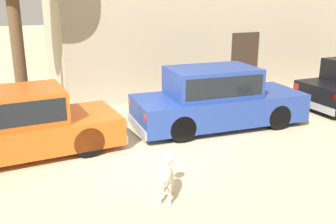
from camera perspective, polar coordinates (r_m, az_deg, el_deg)
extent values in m
plane|color=#CCB78E|center=(8.32, -3.65, -6.82)|extent=(80.00, 80.00, 0.00)
cube|color=#D15619|center=(8.91, -20.78, -3.13)|extent=(4.26, 2.00, 0.62)
cube|color=#D15619|center=(8.72, -21.50, 0.88)|extent=(2.01, 1.61, 0.69)
cube|color=black|center=(8.72, -21.50, 0.94)|extent=(1.86, 1.62, 0.48)
cube|color=#999BA0|center=(9.36, -8.11, -2.49)|extent=(0.24, 1.69, 0.20)
sphere|color=silver|center=(9.88, -9.30, 0.56)|extent=(0.20, 0.20, 0.20)
sphere|color=silver|center=(8.65, -6.57, -1.71)|extent=(0.20, 0.20, 0.20)
cylinder|color=black|center=(9.83, -14.03, -1.40)|extent=(0.69, 0.25, 0.67)
cylinder|color=black|center=(8.44, -11.69, -4.34)|extent=(0.69, 0.25, 0.67)
cube|color=navy|center=(10.21, 7.53, 0.65)|extent=(4.53, 1.91, 0.72)
cube|color=navy|center=(9.93, 6.54, 4.50)|extent=(2.29, 1.56, 0.72)
cube|color=black|center=(9.93, 6.54, 4.55)|extent=(2.12, 1.58, 0.50)
cube|color=#999BA0|center=(11.43, 17.38, 0.48)|extent=(0.20, 1.66, 0.20)
cube|color=#999BA0|center=(9.51, -4.45, -2.04)|extent=(0.20, 1.66, 0.20)
sphere|color=silver|center=(11.86, 15.77, 3.25)|extent=(0.20, 0.20, 0.20)
sphere|color=silver|center=(10.84, 19.78, 1.62)|extent=(0.20, 0.20, 0.20)
cube|color=red|center=(10.06, -5.61, 1.53)|extent=(0.05, 0.18, 0.18)
cube|color=red|center=(8.72, -3.24, -0.86)|extent=(0.05, 0.18, 0.18)
cylinder|color=black|center=(11.52, 11.74, 1.40)|extent=(0.67, 0.23, 0.66)
cylinder|color=black|center=(10.33, 15.99, -0.72)|extent=(0.67, 0.23, 0.66)
cylinder|color=black|center=(10.41, -0.94, 0.10)|extent=(0.67, 0.23, 0.66)
cylinder|color=black|center=(9.08, 2.10, -2.48)|extent=(0.67, 0.23, 0.66)
cube|color=#999BA0|center=(12.02, 20.68, 0.95)|extent=(0.16, 1.69, 0.20)
cube|color=red|center=(12.44, 18.52, 3.64)|extent=(0.04, 0.18, 0.18)
cube|color=red|center=(11.42, 23.45, 1.98)|extent=(0.04, 0.18, 0.18)
cylinder|color=black|center=(13.11, 21.10, 2.43)|extent=(0.63, 0.21, 0.63)
cube|color=#38281E|center=(13.98, 11.24, 7.18)|extent=(1.10, 0.02, 2.10)
cylinder|color=beige|center=(6.89, -0.80, -10.43)|extent=(0.06, 0.06, 0.37)
cylinder|color=beige|center=(6.87, 0.60, -10.50)|extent=(0.06, 0.06, 0.37)
cylinder|color=beige|center=(6.52, -1.26, -12.11)|extent=(0.06, 0.06, 0.37)
cylinder|color=beige|center=(6.51, 0.23, -12.19)|extent=(0.06, 0.06, 0.37)
ellipsoid|color=beige|center=(6.57, -0.30, -9.25)|extent=(0.50, 0.67, 0.23)
sphere|color=beige|center=(6.88, 0.06, -7.06)|extent=(0.19, 0.19, 0.19)
cone|color=beige|center=(6.97, 0.15, -6.84)|extent=(0.14, 0.14, 0.10)
cone|color=beige|center=(6.85, -0.41, -6.39)|extent=(0.09, 0.09, 0.09)
cone|color=beige|center=(6.84, 0.54, -6.43)|extent=(0.09, 0.09, 0.09)
cylinder|color=beige|center=(6.20, -0.73, -10.47)|extent=(0.15, 0.22, 0.13)
cylinder|color=brown|center=(11.16, -21.29, 8.29)|extent=(0.33, 0.33, 3.77)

